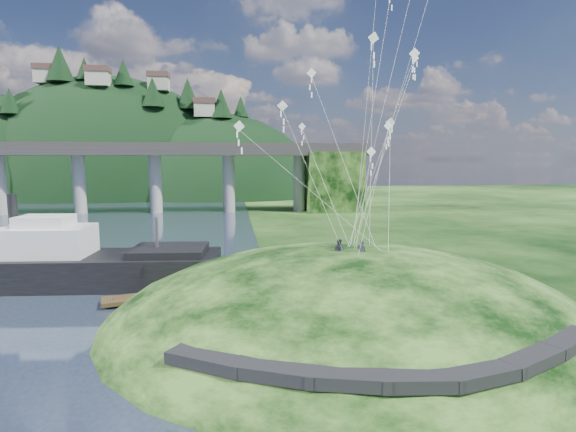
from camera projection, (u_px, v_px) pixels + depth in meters
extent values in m
plane|color=black|center=(239.00, 334.00, 29.47)|extent=(320.00, 320.00, 0.00)
ellipsoid|color=black|center=(349.00, 338.00, 32.61)|extent=(36.00, 32.00, 13.00)
cube|color=black|center=(209.00, 359.00, 21.15)|extent=(4.32, 3.62, 0.71)
cube|color=black|center=(276.00, 370.00, 19.89)|extent=(4.10, 2.97, 0.61)
cube|color=black|center=(347.00, 377.00, 19.28)|extent=(3.85, 2.37, 0.62)
cube|color=black|center=(418.00, 379.00, 19.21)|extent=(3.62, 1.83, 0.66)
cube|color=black|center=(482.00, 373.00, 19.77)|extent=(3.82, 2.27, 0.68)
cube|color=black|center=(531.00, 357.00, 21.06)|extent=(4.11, 2.97, 0.71)
cube|color=black|center=(565.00, 341.00, 22.96)|extent=(4.26, 3.43, 0.66)
cylinder|color=gray|center=(0.00, 184.00, 91.73)|extent=(2.60, 2.60, 13.00)
cylinder|color=gray|center=(79.00, 183.00, 93.64)|extent=(2.60, 2.60, 13.00)
cylinder|color=gray|center=(155.00, 183.00, 95.54)|extent=(2.60, 2.60, 13.00)
cylinder|color=gray|center=(229.00, 182.00, 97.45)|extent=(2.60, 2.60, 13.00)
cylinder|color=gray|center=(299.00, 182.00, 99.35)|extent=(2.60, 2.60, 13.00)
cube|color=black|center=(332.00, 181.00, 100.28)|extent=(12.00, 11.00, 13.00)
ellipsoid|color=black|center=(112.00, 212.00, 149.35)|extent=(96.00, 68.00, 88.00)
ellipsoid|color=black|center=(218.00, 226.00, 146.27)|extent=(76.00, 56.00, 72.00)
cone|color=black|center=(10.00, 101.00, 123.12)|extent=(5.29, 5.29, 6.96)
cone|color=black|center=(60.00, 64.00, 131.28)|extent=(8.01, 8.01, 10.54)
cone|color=black|center=(84.00, 69.00, 131.76)|extent=(4.97, 4.97, 6.54)
cone|color=black|center=(123.00, 73.00, 131.33)|extent=(5.83, 5.83, 7.67)
cone|color=black|center=(153.00, 92.00, 128.31)|extent=(6.47, 6.47, 8.51)
cone|color=black|center=(188.00, 94.00, 136.16)|extent=(7.13, 7.13, 9.38)
cone|color=black|center=(221.00, 104.00, 132.94)|extent=(6.56, 6.56, 8.63)
cone|color=black|center=(241.00, 107.00, 139.20)|extent=(4.88, 4.88, 6.42)
cube|color=#BDB9A1|center=(47.00, 77.00, 134.38)|extent=(6.00, 5.00, 4.00)
cube|color=#53352F|center=(46.00, 68.00, 134.04)|extent=(6.40, 5.40, 1.60)
cube|color=#BDB9A1|center=(98.00, 79.00, 128.80)|extent=(6.00, 5.00, 4.00)
cube|color=#53352F|center=(98.00, 70.00, 128.47)|extent=(6.40, 5.40, 1.60)
cube|color=#BDB9A1|center=(159.00, 84.00, 136.69)|extent=(6.00, 5.00, 4.00)
cube|color=#53352F|center=(158.00, 75.00, 136.35)|extent=(6.40, 5.40, 1.60)
cube|color=#BDB9A1|center=(205.00, 110.00, 133.54)|extent=(6.00, 5.00, 4.00)
cube|color=#53352F|center=(205.00, 101.00, 133.21)|extent=(6.40, 5.40, 1.60)
cube|color=black|center=(85.00, 270.00, 40.66)|extent=(24.32, 8.22, 2.83)
cube|color=silver|center=(46.00, 243.00, 40.18)|extent=(7.93, 5.32, 3.04)
cube|color=silver|center=(45.00, 223.00, 39.95)|extent=(4.57, 3.56, 1.30)
cube|color=black|center=(169.00, 250.00, 40.84)|extent=(6.90, 5.89, 0.65)
cylinder|color=black|center=(12.00, 209.00, 39.64)|extent=(0.76, 0.76, 2.61)
cylinder|color=#2D2B2B|center=(157.00, 235.00, 40.61)|extent=(0.26, 0.26, 3.26)
cube|color=#322514|center=(185.00, 293.00, 36.99)|extent=(12.96, 5.12, 0.32)
cylinder|color=#322514|center=(114.00, 304.00, 35.03)|extent=(0.28, 0.28, 0.92)
cylinder|color=#322514|center=(151.00, 300.00, 36.03)|extent=(0.28, 0.28, 0.92)
cylinder|color=#322514|center=(185.00, 296.00, 37.02)|extent=(0.28, 0.28, 0.92)
cylinder|color=#322514|center=(218.00, 292.00, 38.02)|extent=(0.28, 0.28, 0.92)
cylinder|color=#322514|center=(249.00, 289.00, 39.01)|extent=(0.28, 0.28, 0.92)
imported|color=#242530|center=(362.00, 240.00, 31.35)|extent=(0.66, 0.52, 1.59)
imported|color=#242530|center=(339.00, 239.00, 31.58)|extent=(1.04, 1.03, 1.70)
cube|color=white|center=(388.00, 126.00, 34.77)|extent=(0.55, 0.56, 0.73)
cube|color=white|center=(388.00, 133.00, 34.84)|extent=(0.09, 0.06, 0.44)
cube|color=white|center=(388.00, 140.00, 34.90)|extent=(0.09, 0.06, 0.44)
cube|color=white|center=(388.00, 147.00, 34.97)|extent=(0.09, 0.06, 0.44)
cube|color=white|center=(391.00, 0.00, 32.92)|extent=(0.09, 0.03, 0.40)
cube|color=white|center=(391.00, 7.00, 32.98)|extent=(0.09, 0.03, 0.40)
cube|color=white|center=(415.00, 58.00, 35.01)|extent=(0.66, 0.20, 0.67)
cube|color=white|center=(415.00, 64.00, 35.07)|extent=(0.09, 0.06, 0.39)
cube|color=white|center=(415.00, 71.00, 35.13)|extent=(0.09, 0.06, 0.39)
cube|color=white|center=(415.00, 77.00, 35.19)|extent=(0.09, 0.06, 0.39)
cube|color=white|center=(374.00, 38.00, 33.05)|extent=(0.87, 0.32, 0.84)
cube|color=white|center=(373.00, 47.00, 33.12)|extent=(0.11, 0.08, 0.51)
cube|color=white|center=(373.00, 55.00, 33.20)|extent=(0.11, 0.08, 0.51)
cube|color=white|center=(373.00, 64.00, 33.28)|extent=(0.11, 0.08, 0.51)
cube|color=white|center=(239.00, 126.00, 29.05)|extent=(0.73, 0.22, 0.73)
cube|color=white|center=(239.00, 134.00, 29.12)|extent=(0.09, 0.06, 0.43)
cube|color=white|center=(239.00, 143.00, 29.19)|extent=(0.09, 0.06, 0.43)
cube|color=white|center=(239.00, 151.00, 29.25)|extent=(0.09, 0.06, 0.43)
cube|color=white|center=(283.00, 106.00, 34.06)|extent=(0.82, 0.22, 0.81)
cube|color=white|center=(283.00, 114.00, 34.13)|extent=(0.11, 0.03, 0.48)
cube|color=white|center=(283.00, 121.00, 34.20)|extent=(0.11, 0.03, 0.48)
cube|color=white|center=(283.00, 129.00, 34.27)|extent=(0.11, 0.03, 0.48)
cube|color=white|center=(371.00, 152.00, 38.36)|extent=(0.68, 0.58, 0.84)
cube|color=white|center=(371.00, 159.00, 38.44)|extent=(0.11, 0.07, 0.49)
cube|color=white|center=(371.00, 166.00, 38.52)|extent=(0.11, 0.07, 0.49)
cube|color=white|center=(371.00, 173.00, 38.59)|extent=(0.11, 0.07, 0.49)
cube|color=white|center=(415.00, 53.00, 34.15)|extent=(0.71, 0.48, 0.79)
cube|color=white|center=(414.00, 61.00, 34.22)|extent=(0.11, 0.05, 0.47)
cube|color=white|center=(414.00, 69.00, 34.30)|extent=(0.11, 0.05, 0.47)
cube|color=white|center=(414.00, 77.00, 34.37)|extent=(0.11, 0.05, 0.47)
cube|color=white|center=(312.00, 73.00, 38.80)|extent=(0.83, 0.31, 0.85)
cube|color=white|center=(311.00, 80.00, 38.88)|extent=(0.11, 0.04, 0.50)
cube|color=white|center=(311.00, 87.00, 38.96)|extent=(0.11, 0.04, 0.50)
cube|color=white|center=(311.00, 95.00, 39.03)|extent=(0.11, 0.04, 0.50)
cube|color=white|center=(302.00, 127.00, 38.57)|extent=(0.58, 0.38, 0.66)
cube|color=white|center=(302.00, 132.00, 38.63)|extent=(0.09, 0.04, 0.39)
cube|color=white|center=(302.00, 138.00, 38.69)|extent=(0.09, 0.04, 0.39)
cube|color=white|center=(302.00, 143.00, 38.75)|extent=(0.09, 0.04, 0.39)
cube|color=white|center=(390.00, 122.00, 39.33)|extent=(0.87, 0.30, 0.84)
cube|color=white|center=(390.00, 130.00, 39.40)|extent=(0.11, 0.06, 0.50)
cube|color=white|center=(390.00, 137.00, 39.48)|extent=(0.11, 0.06, 0.50)
cube|color=white|center=(390.00, 144.00, 39.56)|extent=(0.11, 0.06, 0.50)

